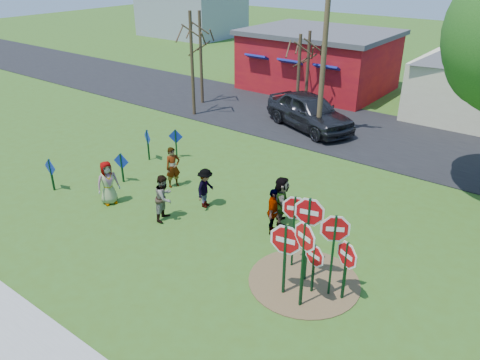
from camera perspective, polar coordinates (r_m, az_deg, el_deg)
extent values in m
plane|color=#3A5A19|center=(16.70, -3.95, -4.74)|extent=(120.00, 120.00, 0.00)
cube|color=#9E9E99|center=(13.25, -25.65, -16.97)|extent=(22.00, 1.80, 0.08)
cube|color=black|center=(25.64, 13.12, 5.98)|extent=(120.00, 7.50, 0.04)
cylinder|color=brown|center=(13.88, 7.80, -12.10)|extent=(3.20, 3.20, 0.03)
cube|color=maroon|center=(33.12, 9.52, 14.00)|extent=(9.00, 7.00, 3.60)
cube|color=#4C4C51|center=(32.77, 9.78, 17.33)|extent=(9.40, 7.40, 0.30)
cube|color=navy|center=(31.25, 2.18, 14.73)|extent=(1.60, 0.78, 0.45)
cube|color=navy|center=(29.92, 6.22, 14.09)|extent=(1.60, 0.78, 0.45)
cube|color=navy|center=(28.74, 10.59, 13.32)|extent=(1.60, 0.78, 0.45)
cube|color=brown|center=(28.65, 25.56, 15.78)|extent=(0.55, 0.55, 1.40)
cube|color=#0D3218|center=(12.77, 5.47, -9.75)|extent=(0.08, 0.09, 2.18)
cylinder|color=white|center=(12.40, 5.59, -7.30)|extent=(1.18, 0.26, 1.20)
cylinder|color=#B3090E|center=(12.40, 5.59, -7.30)|extent=(1.02, 0.23, 1.03)
cube|color=white|center=(12.40, 5.59, -7.30)|extent=(0.52, 0.11, 0.15)
cube|color=#0D3218|center=(13.18, 8.20, -7.35)|extent=(0.08, 0.09, 2.67)
cylinder|color=white|center=(12.70, 8.46, -3.89)|extent=(1.11, 0.33, 1.15)
cylinder|color=#B3090E|center=(12.70, 8.46, -3.89)|extent=(0.96, 0.29, 0.99)
cube|color=white|center=(12.70, 8.46, -3.89)|extent=(0.49, 0.14, 0.14)
cylinder|color=gold|center=(12.70, 8.46, -3.89)|extent=(1.11, 0.32, 1.15)
cube|color=#0D3218|center=(12.28, 7.66, -10.39)|extent=(0.08, 0.09, 2.57)
cylinder|color=white|center=(11.77, 7.92, -6.89)|extent=(1.01, 0.41, 1.08)
cylinder|color=#B3090E|center=(11.77, 7.92, -6.89)|extent=(0.87, 0.35, 0.93)
cube|color=white|center=(11.77, 7.92, -6.89)|extent=(0.44, 0.18, 0.13)
cube|color=#0D3218|center=(12.80, 11.17, -9.16)|extent=(0.08, 0.09, 2.51)
cylinder|color=white|center=(12.33, 11.52, -5.86)|extent=(0.93, 0.55, 1.07)
cylinder|color=#B3090E|center=(12.33, 11.52, -5.86)|extent=(0.81, 0.48, 0.92)
cube|color=white|center=(12.33, 11.52, -5.86)|extent=(0.41, 0.24, 0.13)
cylinder|color=gold|center=(12.33, 11.52, -5.86)|extent=(0.93, 0.55, 1.07)
cube|color=#0D3218|center=(13.09, 8.93, -10.66)|extent=(0.06, 0.07, 1.56)
cylinder|color=white|center=(12.83, 9.06, -9.08)|extent=(0.89, 0.27, 0.93)
cylinder|color=#B3090E|center=(12.83, 9.06, -9.08)|extent=(0.77, 0.23, 0.80)
cube|color=white|center=(12.83, 9.06, -9.08)|extent=(0.39, 0.12, 0.12)
cube|color=#0D3218|center=(12.93, 12.68, -10.84)|extent=(0.08, 0.09, 1.82)
cylinder|color=white|center=(12.62, 12.91, -8.90)|extent=(0.95, 0.45, 1.04)
cylinder|color=#B3090E|center=(12.62, 12.91, -8.90)|extent=(0.82, 0.39, 0.89)
cube|color=white|center=(12.62, 12.91, -8.90)|extent=(0.42, 0.19, 0.13)
cylinder|color=gold|center=(12.62, 12.91, -8.90)|extent=(0.95, 0.44, 1.04)
cube|color=#0D3218|center=(13.79, 6.53, -6.38)|extent=(0.07, 0.08, 2.36)
cylinder|color=white|center=(13.37, 6.71, -3.43)|extent=(0.94, 0.37, 1.00)
cylinder|color=#B3090E|center=(13.37, 6.71, -3.43)|extent=(0.81, 0.32, 0.86)
cube|color=white|center=(13.37, 6.71, -3.43)|extent=(0.41, 0.16, 0.12)
cube|color=#0D3218|center=(19.75, -21.99, 0.58)|extent=(0.06, 0.07, 1.33)
cube|color=navy|center=(19.62, -22.15, 1.45)|extent=(0.71, 0.03, 0.71)
cube|color=#0D3218|center=(19.61, -14.19, 1.45)|extent=(0.07, 0.08, 1.26)
cube|color=navy|center=(19.49, -14.29, 2.24)|extent=(0.69, 0.20, 0.71)
cube|color=#0D3218|center=(21.46, -11.14, 4.19)|extent=(0.08, 0.08, 1.43)
cube|color=navy|center=(21.32, -11.23, 5.14)|extent=(0.67, 0.29, 0.71)
cube|color=#0D3218|center=(21.48, -7.80, 4.37)|extent=(0.08, 0.08, 1.36)
cube|color=navy|center=(21.35, -7.86, 5.28)|extent=(0.62, 0.31, 0.67)
imported|color=#47508C|center=(17.96, -15.81, -0.33)|extent=(0.78, 0.96, 1.69)
imported|color=teal|center=(18.75, -8.17, 1.54)|extent=(0.60, 0.71, 1.67)
imported|color=brown|center=(16.47, -9.22, -2.12)|extent=(0.85, 0.97, 1.69)
imported|color=#2F2F33|center=(17.14, -4.23, -0.99)|extent=(0.75, 1.08, 1.52)
imported|color=#513160|center=(15.49, 4.04, -3.87)|extent=(0.76, 1.04, 1.65)
imported|color=#1D4D24|center=(16.08, 5.10, -2.49)|extent=(1.36, 1.62, 1.75)
imported|color=#2C2D31|center=(25.17, 8.46, 8.30)|extent=(5.89, 4.09, 1.86)
cylinder|color=#4C3823|center=(23.08, 10.17, 14.54)|extent=(0.25, 0.25, 8.15)
cylinder|color=#382819|center=(26.84, -5.85, 13.76)|extent=(0.18, 0.18, 5.74)
cylinder|color=#382819|center=(27.31, 7.14, 12.58)|extent=(0.18, 0.18, 4.51)
cylinder|color=#382819|center=(29.12, -4.78, 14.53)|extent=(0.18, 0.18, 5.50)
cylinder|color=#382819|center=(28.22, 8.23, 13.00)|extent=(0.18, 0.18, 4.55)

